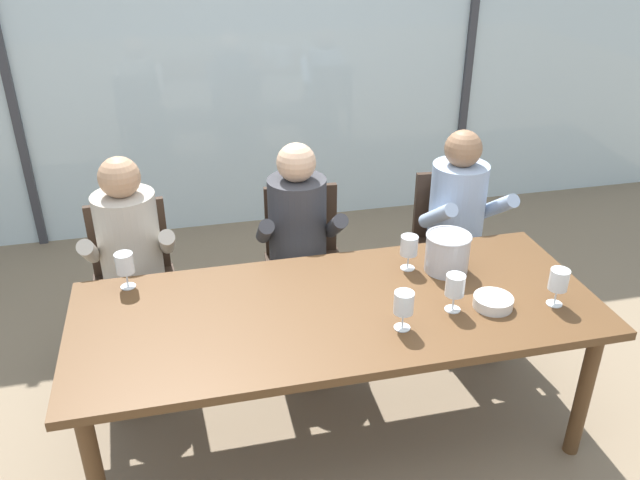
{
  "coord_description": "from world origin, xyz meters",
  "views": [
    {
      "loc": [
        -0.62,
        -2.29,
        2.32
      ],
      "look_at": [
        0.0,
        0.35,
        0.89
      ],
      "focal_mm": 36.13,
      "sensor_mm": 36.0,
      "label": 1
    }
  ],
  "objects_px": {
    "dining_table": "(338,319)",
    "wine_glass_center_pour": "(455,287)",
    "person_beige_jumper": "(131,257)",
    "person_charcoal_jacket": "(300,239)",
    "chair_near_curtain": "(133,271)",
    "chair_center": "(451,235)",
    "chair_left_of_center": "(304,252)",
    "ice_bucket_primary": "(447,252)",
    "wine_glass_near_bucket": "(559,281)",
    "tasting_bowl": "(493,302)",
    "wine_glass_by_right_taster": "(125,265)",
    "person_pale_blue_shirt": "(463,221)",
    "wine_glass_by_left_taster": "(404,304)",
    "wine_glass_spare_empty": "(409,247)"
  },
  "relations": [
    {
      "from": "chair_left_of_center",
      "to": "chair_center",
      "type": "distance_m",
      "value": 0.92
    },
    {
      "from": "tasting_bowl",
      "to": "wine_glass_near_bucket",
      "type": "xyz_separation_m",
      "value": [
        0.28,
        -0.04,
        0.09
      ]
    },
    {
      "from": "chair_left_of_center",
      "to": "ice_bucket_primary",
      "type": "height_order",
      "value": "ice_bucket_primary"
    },
    {
      "from": "chair_left_of_center",
      "to": "tasting_bowl",
      "type": "height_order",
      "value": "chair_left_of_center"
    },
    {
      "from": "dining_table",
      "to": "wine_glass_center_pour",
      "type": "relative_size",
      "value": 13.33
    },
    {
      "from": "chair_center",
      "to": "wine_glass_by_right_taster",
      "type": "relative_size",
      "value": 5.15
    },
    {
      "from": "wine_glass_by_left_taster",
      "to": "ice_bucket_primary",
      "type": "bearing_deg",
      "value": 47.95
    },
    {
      "from": "person_pale_blue_shirt",
      "to": "wine_glass_by_right_taster",
      "type": "bearing_deg",
      "value": -174.02
    },
    {
      "from": "person_beige_jumper",
      "to": "ice_bucket_primary",
      "type": "distance_m",
      "value": 1.6
    },
    {
      "from": "wine_glass_by_right_taster",
      "to": "tasting_bowl",
      "type": "bearing_deg",
      "value": -18.85
    },
    {
      "from": "dining_table",
      "to": "chair_center",
      "type": "distance_m",
      "value": 1.32
    },
    {
      "from": "person_pale_blue_shirt",
      "to": "ice_bucket_primary",
      "type": "relative_size",
      "value": 5.59
    },
    {
      "from": "wine_glass_by_left_taster",
      "to": "wine_glass_center_pour",
      "type": "relative_size",
      "value": 1.0
    },
    {
      "from": "ice_bucket_primary",
      "to": "wine_glass_near_bucket",
      "type": "height_order",
      "value": "ice_bucket_primary"
    },
    {
      "from": "wine_glass_by_left_taster",
      "to": "chair_left_of_center",
      "type": "bearing_deg",
      "value": 99.54
    },
    {
      "from": "tasting_bowl",
      "to": "wine_glass_by_right_taster",
      "type": "bearing_deg",
      "value": 161.15
    },
    {
      "from": "tasting_bowl",
      "to": "wine_glass_spare_empty",
      "type": "distance_m",
      "value": 0.48
    },
    {
      "from": "chair_near_curtain",
      "to": "person_beige_jumper",
      "type": "relative_size",
      "value": 0.74
    },
    {
      "from": "tasting_bowl",
      "to": "wine_glass_near_bucket",
      "type": "height_order",
      "value": "wine_glass_near_bucket"
    },
    {
      "from": "tasting_bowl",
      "to": "chair_near_curtain",
      "type": "bearing_deg",
      "value": 146.28
    },
    {
      "from": "person_pale_blue_shirt",
      "to": "wine_glass_near_bucket",
      "type": "bearing_deg",
      "value": -94.93
    },
    {
      "from": "dining_table",
      "to": "ice_bucket_primary",
      "type": "height_order",
      "value": "ice_bucket_primary"
    },
    {
      "from": "wine_glass_near_bucket",
      "to": "wine_glass_spare_empty",
      "type": "xyz_separation_m",
      "value": [
        -0.53,
        0.44,
        0.0
      ]
    },
    {
      "from": "chair_near_curtain",
      "to": "chair_left_of_center",
      "type": "relative_size",
      "value": 1.0
    },
    {
      "from": "chair_near_curtain",
      "to": "person_charcoal_jacket",
      "type": "relative_size",
      "value": 0.74
    },
    {
      "from": "chair_center",
      "to": "dining_table",
      "type": "bearing_deg",
      "value": -131.13
    },
    {
      "from": "wine_glass_near_bucket",
      "to": "wine_glass_by_right_taster",
      "type": "bearing_deg",
      "value": 162.58
    },
    {
      "from": "wine_glass_center_pour",
      "to": "wine_glass_spare_empty",
      "type": "distance_m",
      "value": 0.39
    },
    {
      "from": "dining_table",
      "to": "wine_glass_spare_empty",
      "type": "distance_m",
      "value": 0.51
    },
    {
      "from": "person_beige_jumper",
      "to": "person_charcoal_jacket",
      "type": "bearing_deg",
      "value": -2.38
    },
    {
      "from": "person_beige_jumper",
      "to": "wine_glass_by_left_taster",
      "type": "xyz_separation_m",
      "value": [
        1.13,
        -0.96,
        0.16
      ]
    },
    {
      "from": "person_charcoal_jacket",
      "to": "wine_glass_spare_empty",
      "type": "relative_size",
      "value": 6.99
    },
    {
      "from": "person_charcoal_jacket",
      "to": "wine_glass_by_left_taster",
      "type": "bearing_deg",
      "value": -72.75
    },
    {
      "from": "chair_center",
      "to": "tasting_bowl",
      "type": "xyz_separation_m",
      "value": [
        -0.29,
        -1.06,
        0.24
      ]
    },
    {
      "from": "wine_glass_by_right_taster",
      "to": "wine_glass_spare_empty",
      "type": "bearing_deg",
      "value": -5.79
    },
    {
      "from": "person_charcoal_jacket",
      "to": "wine_glass_by_left_taster",
      "type": "relative_size",
      "value": 6.99
    },
    {
      "from": "person_beige_jumper",
      "to": "chair_left_of_center",
      "type": "bearing_deg",
      "value": 7.22
    },
    {
      "from": "chair_left_of_center",
      "to": "tasting_bowl",
      "type": "distance_m",
      "value": 1.26
    },
    {
      "from": "chair_near_curtain",
      "to": "wine_glass_center_pour",
      "type": "relative_size",
      "value": 5.15
    },
    {
      "from": "chair_center",
      "to": "wine_glass_spare_empty",
      "type": "relative_size",
      "value": 5.15
    },
    {
      "from": "dining_table",
      "to": "wine_glass_center_pour",
      "type": "height_order",
      "value": "wine_glass_center_pour"
    },
    {
      "from": "person_charcoal_jacket",
      "to": "ice_bucket_primary",
      "type": "bearing_deg",
      "value": -39.18
    },
    {
      "from": "chair_near_curtain",
      "to": "wine_glass_by_right_taster",
      "type": "xyz_separation_m",
      "value": [
        0.02,
        -0.52,
        0.33
      ]
    },
    {
      "from": "person_beige_jumper",
      "to": "tasting_bowl",
      "type": "distance_m",
      "value": 1.81
    },
    {
      "from": "wine_glass_spare_empty",
      "to": "chair_near_curtain",
      "type": "bearing_deg",
      "value": 153.85
    },
    {
      "from": "person_beige_jumper",
      "to": "person_pale_blue_shirt",
      "type": "relative_size",
      "value": 1.0
    },
    {
      "from": "ice_bucket_primary",
      "to": "wine_glass_center_pour",
      "type": "distance_m",
      "value": 0.35
    },
    {
      "from": "chair_near_curtain",
      "to": "chair_center",
      "type": "height_order",
      "value": "same"
    },
    {
      "from": "dining_table",
      "to": "wine_glass_near_bucket",
      "type": "height_order",
      "value": "wine_glass_near_bucket"
    },
    {
      "from": "wine_glass_center_pour",
      "to": "ice_bucket_primary",
      "type": "bearing_deg",
      "value": 71.95
    }
  ]
}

